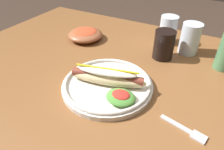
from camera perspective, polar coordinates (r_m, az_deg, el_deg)
dining_table at (r=0.76m, az=6.42°, el=-5.42°), size 1.46×0.90×0.74m
hot_dog_plate at (r=0.62m, az=-1.13°, el=-2.30°), size 0.28×0.28×0.08m
fork at (r=0.55m, az=20.32°, el=-14.43°), size 0.12×0.04×0.00m
soda_cup at (r=0.79m, az=14.50°, el=8.31°), size 0.08×0.08×0.11m
water_cup at (r=0.91m, az=15.59°, el=12.23°), size 0.07×0.07×0.12m
extra_cup at (r=0.86m, az=21.22°, el=9.60°), size 0.08×0.08×0.12m
side_bowl at (r=0.93m, az=-7.60°, el=11.42°), size 0.15×0.15×0.05m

